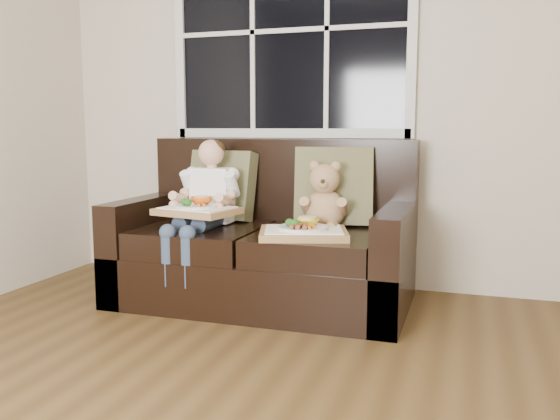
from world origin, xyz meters
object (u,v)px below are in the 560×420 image
(loveseat, at_px, (266,249))
(child, at_px, (206,196))
(teddy_bear, at_px, (324,201))
(tray_left, at_px, (197,209))
(tray_right, at_px, (303,231))

(loveseat, bearing_deg, child, -161.31)
(teddy_bear, distance_m, tray_left, 0.73)
(loveseat, distance_m, child, 0.48)
(tray_left, distance_m, tray_right, 0.63)
(teddy_bear, bearing_deg, loveseat, 173.89)
(loveseat, xyz_separation_m, tray_left, (-0.31, -0.29, 0.27))
(tray_left, relative_size, tray_right, 0.87)
(child, xyz_separation_m, tray_left, (0.03, -0.17, -0.05))
(tray_left, bearing_deg, teddy_bear, 34.82)
(loveseat, height_order, tray_left, loveseat)
(tray_left, bearing_deg, loveseat, 54.01)
(child, height_order, teddy_bear, child)
(loveseat, relative_size, tray_left, 3.56)
(teddy_bear, relative_size, tray_right, 0.75)
(tray_right, bearing_deg, teddy_bear, 64.44)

